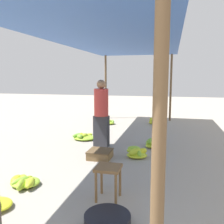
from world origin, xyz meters
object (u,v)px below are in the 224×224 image
(stool, at_px, (108,173))
(basin_black, at_px, (107,222))
(banana_pile_left_2, at_px, (108,122))
(shopper_walking_mid, at_px, (101,112))
(crate_near, at_px, (100,154))
(banana_pile_right_2, at_px, (154,122))
(banana_pile_right_0, at_px, (137,153))
(banana_pile_right_1, at_px, (152,144))
(banana_pile_left_3, at_px, (24,182))
(banana_pile_left_0, at_px, (84,137))

(stool, bearing_deg, basin_black, -76.44)
(basin_black, xyz_separation_m, banana_pile_left_2, (-1.51, 5.89, -0.01))
(basin_black, bearing_deg, shopper_walking_mid, 107.14)
(crate_near, bearing_deg, stool, -69.92)
(stool, distance_m, banana_pile_right_2, 5.67)
(banana_pile_right_0, distance_m, shopper_walking_mid, 1.38)
(banana_pile_right_0, relative_size, banana_pile_right_1, 0.98)
(banana_pile_right_2, relative_size, crate_near, 1.01)
(banana_pile_left_3, bearing_deg, crate_near, 62.62)
(banana_pile_left_2, xyz_separation_m, banana_pile_right_2, (1.58, 0.42, 0.01))
(shopper_walking_mid, bearing_deg, stool, -71.95)
(banana_pile_left_0, relative_size, banana_pile_left_3, 1.26)
(banana_pile_left_2, xyz_separation_m, shopper_walking_mid, (0.53, -2.71, 0.76))
(banana_pile_left_0, height_order, banana_pile_right_0, banana_pile_right_0)
(basin_black, distance_m, banana_pile_left_2, 6.08)
(banana_pile_right_1, bearing_deg, banana_pile_right_2, 93.18)
(banana_pile_left_3, relative_size, banana_pile_right_1, 1.09)
(banana_pile_left_0, relative_size, crate_near, 1.39)
(basin_black, relative_size, banana_pile_left_3, 0.99)
(banana_pile_left_0, height_order, crate_near, banana_pile_left_0)
(banana_pile_left_2, bearing_deg, stool, -75.51)
(basin_black, distance_m, shopper_walking_mid, 3.41)
(banana_pile_right_0, bearing_deg, banana_pile_right_1, 72.78)
(stool, distance_m, banana_pile_right_0, 1.88)
(basin_black, height_order, banana_pile_left_3, basin_black)
(banana_pile_left_0, bearing_deg, stool, -64.14)
(basin_black, relative_size, banana_pile_right_2, 1.08)
(basin_black, xyz_separation_m, banana_pile_right_1, (0.23, 3.34, 0.01))
(stool, relative_size, banana_pile_left_3, 0.89)
(stool, distance_m, banana_pile_right_1, 2.73)
(banana_pile_right_0, relative_size, crate_near, 1.00)
(stool, distance_m, banana_pile_left_3, 1.43)
(stool, relative_size, banana_pile_left_0, 0.70)
(banana_pile_left_3, xyz_separation_m, banana_pile_right_1, (1.78, 2.58, 0.02))
(shopper_walking_mid, bearing_deg, banana_pile_left_3, -103.20)
(crate_near, bearing_deg, banana_pile_right_0, 16.76)
(banana_pile_right_2, xyz_separation_m, shopper_walking_mid, (-1.05, -3.13, 0.75))
(crate_near, height_order, shopper_walking_mid, shopper_walking_mid)
(basin_black, bearing_deg, stool, 103.56)
(stool, relative_size, banana_pile_right_2, 0.97)
(banana_pile_left_3, height_order, banana_pile_right_1, banana_pile_right_1)
(banana_pile_left_0, relative_size, banana_pile_right_2, 1.38)
(basin_black, height_order, banana_pile_left_0, banana_pile_left_0)
(banana_pile_left_0, bearing_deg, crate_near, -58.00)
(basin_black, relative_size, banana_pile_left_2, 1.06)
(stool, relative_size, crate_near, 0.98)
(banana_pile_left_2, xyz_separation_m, crate_near, (0.75, -3.60, 0.01))
(banana_pile_left_3, bearing_deg, stool, -4.31)
(banana_pile_left_0, height_order, shopper_walking_mid, shopper_walking_mid)
(banana_pile_left_3, height_order, shopper_walking_mid, shopper_walking_mid)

